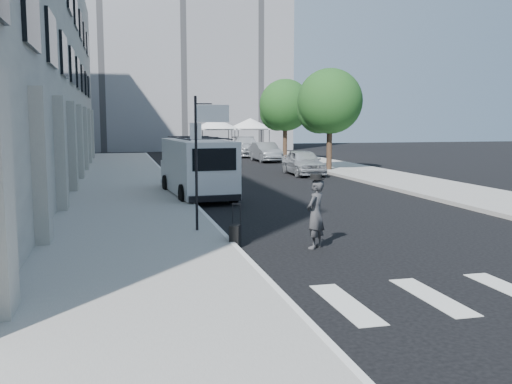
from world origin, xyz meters
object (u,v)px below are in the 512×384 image
parked_car_a (303,162)px  briefcase (232,237)px  businessman (315,214)px  parked_car_c (245,147)px  cargo_van (197,167)px  suitcase (235,236)px  parked_car_b (266,152)px

parked_car_a → briefcase: bearing=-112.3°
businessman → parked_car_c: size_ratio=0.29×
briefcase → parked_car_a: size_ratio=0.11×
cargo_van → parked_car_a: bearing=42.8°
parked_car_c → cargo_van: bearing=-99.5°
suitcase → parked_car_b: size_ratio=0.24×
businessman → briefcase: 2.16m
briefcase → cargo_van: size_ratio=0.07×
suitcase → cargo_van: cargo_van is taller
parked_car_b → suitcase: bearing=-107.4°
suitcase → cargo_van: 9.30m
cargo_van → parked_car_c: bearing=68.4°
parked_car_b → parked_car_c: bearing=89.8°
businessman → parked_car_a: size_ratio=0.40×
briefcase → parked_car_c: bearing=85.9°
suitcase → parked_car_b: parked_car_b is taller
parked_car_a → parked_car_b: parked_car_a is taller
briefcase → parked_car_c: size_ratio=0.08×
parked_car_b → cargo_van: bearing=-113.9°
briefcase → parked_car_b: (8.00, 26.97, 0.54)m
briefcase → parked_car_b: parked_car_b is taller
parked_car_a → parked_car_b: bearing=88.5°
cargo_van → briefcase: bearing=-97.0°
businessman → suitcase: bearing=-62.3°
cargo_van → parked_car_c: 25.55m
suitcase → cargo_van: (0.38, 9.24, 0.90)m
briefcase → parked_car_a: parked_car_a is taller
briefcase → parked_car_c: (7.92, 33.29, 0.65)m
briefcase → parked_car_a: bearing=75.1°
suitcase → parked_car_a: size_ratio=0.25×
cargo_van → parked_car_c: (7.53, 24.41, -0.35)m
suitcase → parked_car_c: (7.91, 33.65, 0.55)m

